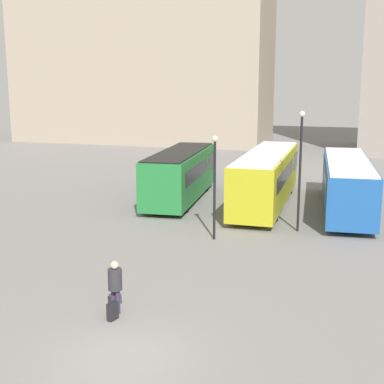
{
  "coord_description": "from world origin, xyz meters",
  "views": [
    {
      "loc": [
        5.81,
        -11.95,
        7.24
      ],
      "look_at": [
        -1.86,
        11.77,
        2.12
      ],
      "focal_mm": 50.0,
      "sensor_mm": 36.0,
      "label": 1
    }
  ],
  "objects_px": {
    "lamp_post_0": "(300,162)",
    "lamp_post_1": "(215,178)",
    "bus_1": "(267,176)",
    "bus_2": "(347,182)",
    "bus_0": "(180,173)",
    "suitcase": "(113,311)",
    "traveler": "(115,282)"
  },
  "relations": [
    {
      "from": "lamp_post_1",
      "to": "traveler",
      "type": "bearing_deg",
      "value": -95.03
    },
    {
      "from": "bus_2",
      "to": "lamp_post_0",
      "type": "bearing_deg",
      "value": 153.84
    },
    {
      "from": "suitcase",
      "to": "bus_2",
      "type": "bearing_deg",
      "value": -5.68
    },
    {
      "from": "lamp_post_0",
      "to": "lamp_post_1",
      "type": "distance_m",
      "value": 4.47
    },
    {
      "from": "bus_2",
      "to": "traveler",
      "type": "relative_size",
      "value": 6.96
    },
    {
      "from": "lamp_post_0",
      "to": "bus_0",
      "type": "bearing_deg",
      "value": 147.21
    },
    {
      "from": "bus_2",
      "to": "suitcase",
      "type": "relative_size",
      "value": 14.76
    },
    {
      "from": "bus_0",
      "to": "bus_1",
      "type": "relative_size",
      "value": 0.82
    },
    {
      "from": "bus_1",
      "to": "lamp_post_1",
      "type": "height_order",
      "value": "lamp_post_1"
    },
    {
      "from": "bus_1",
      "to": "bus_2",
      "type": "relative_size",
      "value": 1.02
    },
    {
      "from": "lamp_post_0",
      "to": "lamp_post_1",
      "type": "bearing_deg",
      "value": -143.49
    },
    {
      "from": "suitcase",
      "to": "lamp_post_1",
      "type": "bearing_deg",
      "value": 10.22
    },
    {
      "from": "traveler",
      "to": "bus_0",
      "type": "bearing_deg",
      "value": 26.32
    },
    {
      "from": "traveler",
      "to": "lamp_post_0",
      "type": "height_order",
      "value": "lamp_post_0"
    },
    {
      "from": "bus_0",
      "to": "bus_1",
      "type": "bearing_deg",
      "value": -92.28
    },
    {
      "from": "traveler",
      "to": "suitcase",
      "type": "height_order",
      "value": "traveler"
    },
    {
      "from": "bus_2",
      "to": "lamp_post_0",
      "type": "distance_m",
      "value": 6.06
    },
    {
      "from": "bus_2",
      "to": "lamp_post_0",
      "type": "relative_size",
      "value": 2.04
    },
    {
      "from": "bus_1",
      "to": "lamp_post_0",
      "type": "height_order",
      "value": "lamp_post_0"
    },
    {
      "from": "bus_0",
      "to": "lamp_post_1",
      "type": "xyz_separation_m",
      "value": [
        4.36,
        -7.75,
        1.25
      ]
    },
    {
      "from": "lamp_post_0",
      "to": "lamp_post_1",
      "type": "relative_size",
      "value": 1.21
    },
    {
      "from": "bus_1",
      "to": "lamp_post_1",
      "type": "distance_m",
      "value": 8.23
    },
    {
      "from": "suitcase",
      "to": "lamp_post_0",
      "type": "distance_m",
      "value": 13.14
    },
    {
      "from": "traveler",
      "to": "suitcase",
      "type": "xyz_separation_m",
      "value": [
        0.13,
        -0.5,
        -0.74
      ]
    },
    {
      "from": "bus_1",
      "to": "lamp_post_0",
      "type": "bearing_deg",
      "value": -156.71
    },
    {
      "from": "bus_1",
      "to": "bus_2",
      "type": "distance_m",
      "value": 4.63
    },
    {
      "from": "bus_1",
      "to": "traveler",
      "type": "bearing_deg",
      "value": 172.12
    },
    {
      "from": "bus_2",
      "to": "lamp_post_1",
      "type": "bearing_deg",
      "value": 139.8
    },
    {
      "from": "bus_0",
      "to": "traveler",
      "type": "xyz_separation_m",
      "value": [
        3.58,
        -16.64,
        -0.65
      ]
    },
    {
      "from": "bus_2",
      "to": "lamp_post_1",
      "type": "distance_m",
      "value": 9.9
    },
    {
      "from": "traveler",
      "to": "lamp_post_1",
      "type": "xyz_separation_m",
      "value": [
        0.78,
        8.89,
        1.89
      ]
    },
    {
      "from": "bus_0",
      "to": "lamp_post_1",
      "type": "height_order",
      "value": "lamp_post_1"
    }
  ]
}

